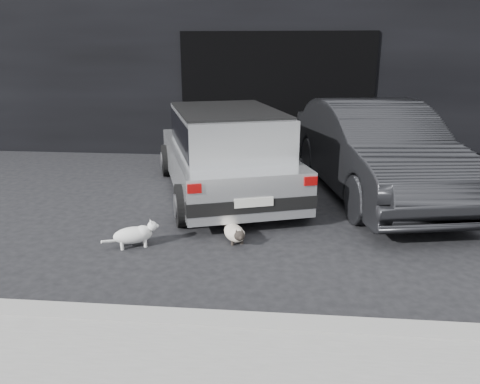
# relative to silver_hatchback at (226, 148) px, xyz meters

# --- Properties ---
(ground) EXTENTS (80.00, 80.00, 0.00)m
(ground) POSITION_rel_silver_hatchback_xyz_m (-0.27, -1.20, -0.76)
(ground) COLOR black
(ground) RESTS_ON ground
(building_facade) EXTENTS (34.00, 4.00, 5.00)m
(building_facade) POSITION_rel_silver_hatchback_xyz_m (0.73, 4.80, 1.74)
(building_facade) COLOR black
(building_facade) RESTS_ON ground
(garage_opening) EXTENTS (4.00, 0.10, 2.60)m
(garage_opening) POSITION_rel_silver_hatchback_xyz_m (0.73, 2.79, 0.54)
(garage_opening) COLOR black
(garage_opening) RESTS_ON ground
(curb) EXTENTS (18.00, 0.25, 0.12)m
(curb) POSITION_rel_silver_hatchback_xyz_m (0.73, -3.80, -0.70)
(curb) COLOR gray
(curb) RESTS_ON ground
(silver_hatchback) EXTENTS (2.79, 4.11, 1.39)m
(silver_hatchback) POSITION_rel_silver_hatchback_xyz_m (0.00, 0.00, 0.00)
(silver_hatchback) COLOR silver
(silver_hatchback) RESTS_ON ground
(second_car) EXTENTS (2.41, 4.71, 1.48)m
(second_car) POSITION_rel_silver_hatchback_xyz_m (2.35, 0.25, -0.02)
(second_car) COLOR black
(second_car) RESTS_ON ground
(cat_siamese) EXTENTS (0.39, 0.64, 0.24)m
(cat_siamese) POSITION_rel_silver_hatchback_xyz_m (0.35, -1.91, -0.65)
(cat_siamese) COLOR beige
(cat_siamese) RESTS_ON ground
(cat_white) EXTENTS (0.63, 0.39, 0.32)m
(cat_white) POSITION_rel_silver_hatchback_xyz_m (-0.82, -2.16, -0.60)
(cat_white) COLOR silver
(cat_white) RESTS_ON ground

